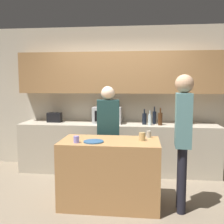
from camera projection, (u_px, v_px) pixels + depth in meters
name	position (u px, v px, depth m)	size (l,w,h in m)	color
ground_plane	(108.00, 206.00, 3.52)	(14.00, 14.00, 0.00)	#7F705B
back_wall	(119.00, 88.00, 4.99)	(6.40, 0.40, 2.70)	beige
back_counter	(118.00, 148.00, 4.84)	(3.60, 0.62, 0.90)	#B7AD99
kitchen_island	(110.00, 172.00, 3.53)	(1.31, 0.68, 0.89)	#B27F4C
microwave	(107.00, 115.00, 4.85)	(0.52, 0.39, 0.30)	#B7BABC
toaster	(55.00, 117.00, 4.98)	(0.26, 0.16, 0.18)	black
potted_plant	(188.00, 113.00, 4.69)	(0.14, 0.14, 0.39)	silver
bottle_0	(144.00, 119.00, 4.69)	(0.08, 0.08, 0.28)	black
bottle_1	(150.00, 120.00, 4.63)	(0.06, 0.06, 0.26)	silver
bottle_2	(154.00, 117.00, 4.76)	(0.07, 0.07, 0.31)	black
bottle_3	(160.00, 119.00, 4.61)	(0.08, 0.08, 0.31)	#472814
plate_on_island	(94.00, 141.00, 3.37)	(0.26, 0.26, 0.01)	#2D5684
cup_0	(142.00, 137.00, 3.45)	(0.08, 0.08, 0.11)	tan
cup_1	(76.00, 139.00, 3.33)	(0.07, 0.07, 0.09)	#8F88E9
cup_2	(149.00, 134.00, 3.64)	(0.07, 0.07, 0.09)	#A8A395
person_left	(108.00, 128.00, 4.07)	(0.37, 0.25, 1.59)	black
person_center	(183.00, 130.00, 3.28)	(0.23, 0.35, 1.75)	black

